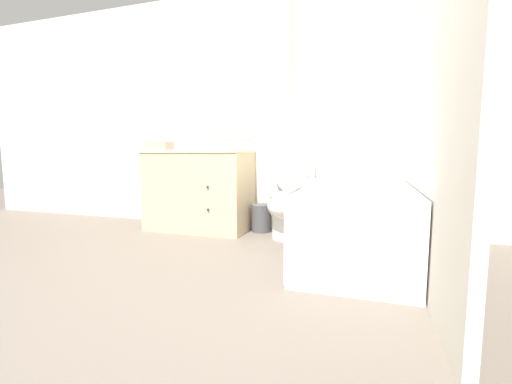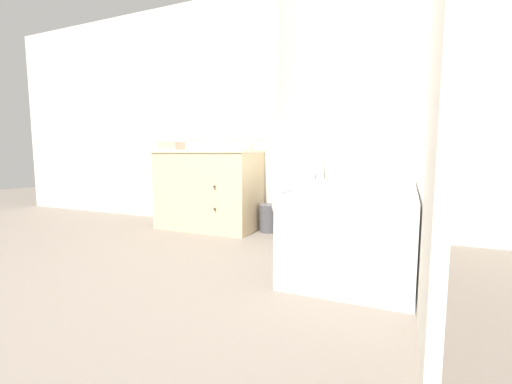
{
  "view_description": "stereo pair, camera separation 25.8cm",
  "coord_description": "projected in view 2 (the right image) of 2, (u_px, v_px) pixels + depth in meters",
  "views": [
    {
      "loc": [
        0.96,
        -1.72,
        0.8
      ],
      "look_at": [
        0.13,
        0.8,
        0.5
      ],
      "focal_mm": 24.0,
      "sensor_mm": 36.0,
      "label": 1
    },
    {
      "loc": [
        1.2,
        -1.62,
        0.8
      ],
      "look_at": [
        0.13,
        0.8,
        0.5
      ],
      "focal_mm": 24.0,
      "sensor_mm": 36.0,
      "label": 2
    }
  ],
  "objects": [
    {
      "name": "sink_faucet",
      "position": [
        218.0,
        147.0,
        3.78
      ],
      "size": [
        0.14,
        0.12,
        0.12
      ],
      "color": "silver",
      "rests_on": "vanity_cabinet"
    },
    {
      "name": "toilet",
      "position": [
        295.0,
        198.0,
        3.22
      ],
      "size": [
        0.4,
        0.65,
        0.86
      ],
      "color": "white",
      "rests_on": "ground_plane"
    },
    {
      "name": "ground_plane",
      "position": [
        183.0,
        288.0,
        2.05
      ],
      "size": [
        14.0,
        14.0,
        0.0
      ],
      "primitive_type": "plane",
      "color": "#6B6056"
    },
    {
      "name": "vanity_cabinet",
      "position": [
        209.0,
        189.0,
        3.65
      ],
      "size": [
        1.08,
        0.58,
        0.84
      ],
      "color": "beige",
      "rests_on": "ground_plane"
    },
    {
      "name": "bath_towel_folded",
      "position": [
        322.0,
        187.0,
        2.07
      ],
      "size": [
        0.32,
        0.24,
        0.08
      ],
      "color": "white",
      "rests_on": "bathtub"
    },
    {
      "name": "tissue_box",
      "position": [
        245.0,
        146.0,
        3.61
      ],
      "size": [
        0.11,
        0.14,
        0.11
      ],
      "color": "beige",
      "rests_on": "vanity_cabinet"
    },
    {
      "name": "wall_back",
      "position": [
        283.0,
        110.0,
        3.54
      ],
      "size": [
        8.0,
        0.06,
        2.5
      ],
      "color": "white",
      "rests_on": "ground_plane"
    },
    {
      "name": "bathtub",
      "position": [
        359.0,
        224.0,
        2.55
      ],
      "size": [
        0.76,
        1.58,
        0.56
      ],
      "color": "white",
      "rests_on": "ground_plane"
    },
    {
      "name": "wastebasket",
      "position": [
        269.0,
        218.0,
        3.52
      ],
      "size": [
        0.2,
        0.2,
        0.28
      ],
      "color": "#4C4C51",
      "rests_on": "ground_plane"
    },
    {
      "name": "soap_dispenser",
      "position": [
        245.0,
        142.0,
        3.41
      ],
      "size": [
        0.06,
        0.06,
        0.17
      ],
      "color": "silver",
      "rests_on": "vanity_cabinet"
    },
    {
      "name": "hand_towel_folded",
      "position": [
        171.0,
        146.0,
        3.64
      ],
      "size": [
        0.24,
        0.18,
        0.08
      ],
      "color": "tan",
      "rests_on": "vanity_cabinet"
    },
    {
      "name": "shower_curtain",
      "position": [
        290.0,
        120.0,
        2.2
      ],
      "size": [
        0.02,
        0.54,
        2.03
      ],
      "color": "white",
      "rests_on": "ground_plane"
    },
    {
      "name": "wall_right",
      "position": [
        429.0,
        83.0,
        2.19
      ],
      "size": [
        0.05,
        2.77,
        2.5
      ],
      "color": "white",
      "rests_on": "ground_plane"
    }
  ]
}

